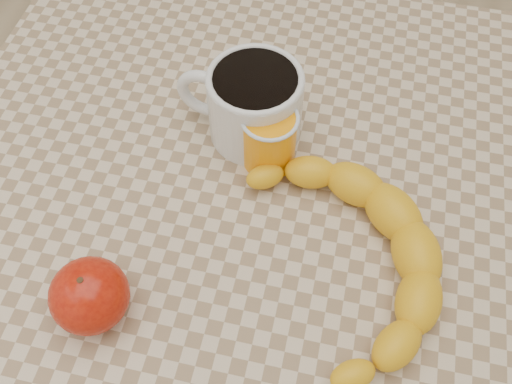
% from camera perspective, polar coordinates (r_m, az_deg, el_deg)
% --- Properties ---
extents(ground, '(3.00, 3.00, 0.00)m').
position_cam_1_polar(ground, '(1.35, 0.00, -18.16)').
color(ground, tan).
rests_on(ground, ground).
extents(table, '(0.80, 0.80, 0.75)m').
position_cam_1_polar(table, '(0.73, 0.00, -4.56)').
color(table, '#C7AF8D').
rests_on(table, ground).
extents(coffee_mug, '(0.16, 0.12, 0.10)m').
position_cam_1_polar(coffee_mug, '(0.67, -0.35, 8.98)').
color(coffee_mug, silver).
rests_on(coffee_mug, table).
extents(orange_juice_glass, '(0.07, 0.07, 0.08)m').
position_cam_1_polar(orange_juice_glass, '(0.65, 1.32, 5.41)').
color(orange_juice_glass, orange).
rests_on(orange_juice_glass, table).
extents(apple, '(0.09, 0.09, 0.07)m').
position_cam_1_polar(apple, '(0.58, -16.30, -9.91)').
color(apple, '#8B0D04').
rests_on(apple, table).
extents(banana, '(0.44, 0.47, 0.05)m').
position_cam_1_polar(banana, '(0.60, 9.46, -6.29)').
color(banana, gold).
rests_on(banana, table).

